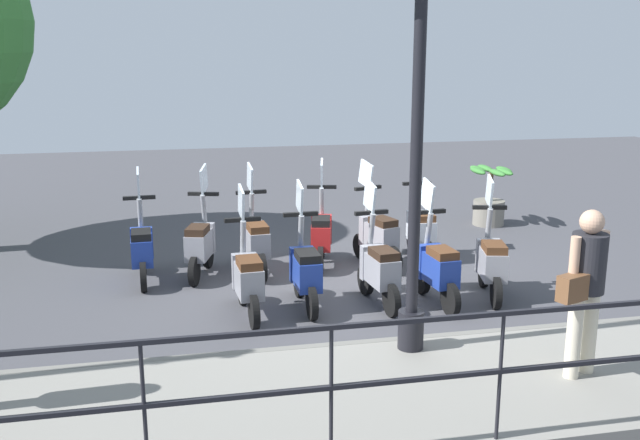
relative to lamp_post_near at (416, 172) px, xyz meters
name	(u,v)px	position (x,y,z in m)	size (l,w,h in m)	color
ground_plane	(359,286)	(2.40, -0.10, -1.97)	(28.00, 28.00, 0.00)	#424247
promenade_walkway	(446,387)	(-0.75, -0.10, -1.90)	(2.20, 20.00, 0.15)	gray
fence_railing	(502,351)	(-1.80, -0.10, -1.08)	(0.04, 16.03, 1.07)	black
lamp_post_near	(416,172)	(0.00, 0.00, 0.00)	(0.26, 0.90, 4.13)	black
pedestrian_with_bag	(586,281)	(-0.91, -1.34, -0.89)	(0.46, 0.61, 1.59)	beige
potted_palm	(489,201)	(5.25, -3.28, -1.53)	(1.06, 0.66, 1.05)	slate
scooter_near_0	(491,261)	(1.64, -1.63, -1.49)	(1.21, 0.51, 1.54)	black
scooter_near_1	(437,267)	(1.54, -0.86, -1.49)	(1.23, 0.44, 1.54)	black
scooter_near_2	(379,268)	(1.66, -0.15, -1.49)	(1.23, 0.44, 1.54)	black
scooter_near_3	(305,270)	(1.75, 0.77, -1.49)	(1.23, 0.44, 1.54)	black
scooter_near_4	(248,278)	(1.61, 1.49, -1.49)	(1.23, 0.44, 1.54)	black
scooter_far_0	(421,229)	(3.40, -1.31, -1.49)	(1.23, 0.44, 1.54)	black
scooter_far_1	(377,235)	(3.22, -0.58, -1.49)	(1.20, 0.54, 1.54)	black
scooter_far_2	(321,234)	(3.43, 0.21, -1.49)	(1.22, 0.51, 1.54)	black
scooter_far_3	(256,241)	(3.25, 1.20, -1.49)	(1.23, 0.44, 1.54)	black
scooter_far_4	(201,243)	(3.27, 1.97, -1.49)	(1.20, 0.54, 1.54)	black
scooter_far_5	(142,248)	(3.18, 2.76, -1.49)	(1.23, 0.44, 1.54)	black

